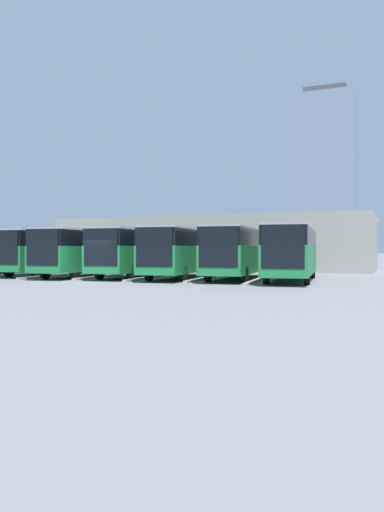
{
  "coord_description": "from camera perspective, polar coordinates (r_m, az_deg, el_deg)",
  "views": [
    {
      "loc": [
        -17.12,
        25.45,
        1.9
      ],
      "look_at": [
        -4.47,
        -5.44,
        1.52
      ],
      "focal_mm": 35.0,
      "sensor_mm": 36.0,
      "label": 1
    }
  ],
  "objects": [
    {
      "name": "bus_2",
      "position": [
        33.76,
        -1.12,
        0.6
      ],
      "size": [
        3.65,
        11.13,
        3.35
      ],
      "rotation": [
        0.0,
        0.0,
        0.11
      ],
      "color": "#238447",
      "rests_on": "ground_plane"
    },
    {
      "name": "bus_4",
      "position": [
        36.88,
        -12.16,
        0.59
      ],
      "size": [
        3.65,
        11.13,
        3.35
      ],
      "rotation": [
        0.0,
        0.0,
        0.11
      ],
      "color": "#238447",
      "rests_on": "ground_plane"
    },
    {
      "name": "bus_5",
      "position": [
        39.64,
        -16.04,
        0.58
      ],
      "size": [
        3.65,
        11.13,
        3.35
      ],
      "rotation": [
        0.0,
        0.0,
        0.11
      ],
      "color": "#238447",
      "rests_on": "ground_plane"
    },
    {
      "name": "bus_0",
      "position": [
        31.4,
        11.34,
        0.58
      ],
      "size": [
        3.65,
        11.13,
        3.35
      ],
      "rotation": [
        0.0,
        0.0,
        0.11
      ],
      "color": "#238447",
      "rests_on": "ground_plane"
    },
    {
      "name": "curb_divider_2",
      "position": [
        33.15,
        -5.19,
        -2.5
      ],
      "size": [
        1.02,
        7.35,
        0.15
      ],
      "primitive_type": "cube",
      "rotation": [
        0.0,
        0.0,
        0.11
      ],
      "color": "#B2B2AD",
      "rests_on": "ground_plane"
    },
    {
      "name": "station_building",
      "position": [
        50.12,
        2.29,
        1.44
      ],
      "size": [
        30.92,
        12.37,
        5.11
      ],
      "color": "#A8A399",
      "rests_on": "ground_plane"
    },
    {
      "name": "curb_divider_0",
      "position": [
        30.3,
        7.29,
        -2.8
      ],
      "size": [
        1.02,
        7.35,
        0.15
      ],
      "primitive_type": "cube",
      "rotation": [
        0.0,
        0.0,
        0.11
      ],
      "color": "#B2B2AD",
      "rests_on": "ground_plane"
    },
    {
      "name": "curb_divider_3",
      "position": [
        35.19,
        -10.42,
        -2.33
      ],
      "size": [
        1.02,
        7.35,
        0.15
      ],
      "primitive_type": "cube",
      "rotation": [
        0.0,
        0.0,
        0.11
      ],
      "color": "#B2B2AD",
      "rests_on": "ground_plane"
    },
    {
      "name": "curb_divider_5",
      "position": [
        39.65,
        -19.59,
        -2.02
      ],
      "size": [
        1.02,
        7.35,
        0.15
      ],
      "primitive_type": "cube",
      "rotation": [
        0.0,
        0.0,
        0.11
      ],
      "color": "#B2B2AD",
      "rests_on": "ground_plane"
    },
    {
      "name": "curb_divider_1",
      "position": [
        32.03,
        1.12,
        -2.61
      ],
      "size": [
        1.02,
        7.35,
        0.15
      ],
      "primitive_type": "cube",
      "rotation": [
        0.0,
        0.0,
        0.11
      ],
      "color": "#B2B2AD",
      "rests_on": "ground_plane"
    },
    {
      "name": "bus_3",
      "position": [
        35.58,
        -6.5,
        0.6
      ],
      "size": [
        3.65,
        11.13,
        3.35
      ],
      "rotation": [
        0.0,
        0.0,
        0.11
      ],
      "color": "#238447",
      "rests_on": "ground_plane"
    },
    {
      "name": "ground_plane",
      "position": [
        30.73,
        -11.66,
        -2.9
      ],
      "size": [
        600.0,
        600.0,
        0.0
      ],
      "primitive_type": "plane",
      "color": "gray"
    },
    {
      "name": "office_tower",
      "position": [
        175.55,
        15.09,
        8.89
      ],
      "size": [
        19.36,
        19.36,
        55.45
      ],
      "color": "#7F8EA3",
      "rests_on": "ground_plane"
    },
    {
      "name": "bus_1",
      "position": [
        32.89,
        5.16,
        0.59
      ],
      "size": [
        3.65,
        11.13,
        3.35
      ],
      "rotation": [
        0.0,
        0.0,
        0.11
      ],
      "color": "#238447",
      "rests_on": "ground_plane"
    },
    {
      "name": "curb_divider_4",
      "position": [
        36.73,
        -15.98,
        -2.22
      ],
      "size": [
        1.02,
        7.35,
        0.15
      ],
      "primitive_type": "cube",
      "rotation": [
        0.0,
        0.0,
        0.11
      ],
      "color": "#B2B2AD",
      "rests_on": "ground_plane"
    },
    {
      "name": "bus_6",
      "position": [
        42.25,
        -19.77,
        0.57
      ],
      "size": [
        3.65,
        11.13,
        3.35
      ],
      "rotation": [
        0.0,
        0.0,
        0.11
      ],
      "color": "#238447",
      "rests_on": "ground_plane"
    }
  ]
}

